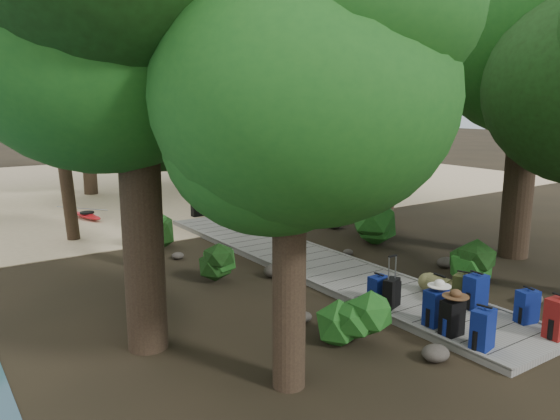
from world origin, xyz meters
TOP-DOWN VIEW (x-y plane):
  - ground at (0.00, 0.00)m, footprint 120.00×120.00m
  - sand_beach at (0.00, 16.00)m, footprint 40.00×22.00m
  - boardwalk at (0.00, 1.00)m, footprint 2.00×12.00m
  - backpack_left_a at (-0.75, -4.31)m, footprint 0.43×0.34m
  - backpack_left_b at (-0.72, -3.71)m, footprint 0.37×0.27m
  - backpack_left_c at (-0.61, -3.28)m, footprint 0.38×0.27m
  - backpack_left_d at (-0.61, -1.90)m, footprint 0.36×0.26m
  - backpack_right_a at (0.64, -4.74)m, footprint 0.42×0.31m
  - backpack_right_b at (0.80, -4.10)m, footprint 0.40×0.32m
  - backpack_right_c at (0.63, -3.17)m, footprint 0.41×0.29m
  - backpack_right_d at (0.68, -2.86)m, footprint 0.48×0.40m
  - duffel_right_khaki at (0.64, -2.32)m, footprint 0.42×0.60m
  - suitcase_on_boardwalk at (-0.64, -2.26)m, footprint 0.40×0.30m
  - lone_suitcase_on_sand at (0.23, 7.72)m, footprint 0.42×0.25m
  - hat_brown at (-0.68, -3.72)m, footprint 0.43×0.43m
  - hat_white at (-0.57, -3.30)m, footprint 0.40×0.40m
  - kayak at (-3.06, 9.34)m, footprint 1.43×3.41m
  - sun_lounger at (3.51, 9.93)m, footprint 0.81×2.02m
  - tree_right_b at (4.76, -1.30)m, footprint 5.84×5.84m
  - tree_right_c at (3.35, 2.41)m, footprint 5.39×5.39m
  - tree_right_d at (5.20, 3.79)m, footprint 5.50×5.50m
  - tree_right_e at (4.20, 6.87)m, footprint 4.66×4.66m
  - tree_right_f at (6.28, 9.25)m, footprint 6.30×6.30m
  - tree_left_a at (-3.75, -3.35)m, footprint 3.93×3.93m
  - tree_left_b at (-4.93, -1.07)m, footprint 5.06×5.06m
  - tree_left_c at (-3.40, 3.21)m, footprint 4.01×4.01m
  - tree_back_a at (-1.49, 14.47)m, footprint 4.67×4.67m
  - tree_back_b at (1.47, 16.23)m, footprint 5.18×5.18m
  - tree_back_c at (5.32, 15.46)m, footprint 4.58×4.58m
  - palm_right_a at (3.34, 5.59)m, footprint 4.59×4.59m
  - palm_right_b at (5.36, 11.03)m, footprint 4.97×4.97m
  - palm_right_c at (2.56, 12.29)m, footprint 4.84×4.84m
  - palm_left_a at (-4.40, 6.77)m, footprint 4.87×4.87m
  - rock_left_a at (-1.46, -4.02)m, footprint 0.45×0.40m
  - rock_left_b at (-2.24, -1.66)m, footprint 0.33×0.30m
  - rock_left_c at (-1.23, 0.77)m, footprint 0.52×0.47m
  - rock_left_d at (-2.46, 3.32)m, footprint 0.31×0.28m
  - rock_right_a at (1.99, -3.50)m, footprint 0.44×0.40m
  - rock_right_b at (2.54, -0.98)m, footprint 0.46×0.41m
  - rock_right_c at (1.34, 1.18)m, footprint 0.27×0.25m
  - rock_right_d at (2.98, 3.67)m, footprint 0.49×0.44m
  - shrub_left_a at (-2.09, -2.87)m, footprint 0.95×0.95m
  - shrub_left_b at (-2.37, 1.23)m, footprint 1.02×1.02m
  - shrub_left_c at (-2.58, 4.73)m, footprint 1.23×1.23m
  - shrub_right_a at (1.96, -2.02)m, footprint 1.14×1.14m
  - shrub_right_b at (2.70, 1.55)m, footprint 1.45×1.45m
  - shrub_right_c at (2.06, 5.82)m, footprint 0.79×0.79m

SIDE VIEW (x-z plane):
  - ground at x=0.00m, z-range 0.00..0.00m
  - sand_beach at x=0.00m, z-range 0.00..0.02m
  - boardwalk at x=0.00m, z-range 0.00..0.12m
  - rock_right_c at x=1.34m, z-range 0.00..0.15m
  - rock_left_d at x=-2.46m, z-range 0.00..0.17m
  - rock_left_b at x=-2.24m, z-range 0.00..0.18m
  - rock_right_a at x=1.99m, z-range 0.00..0.24m
  - rock_left_a at x=-1.46m, z-range 0.00..0.25m
  - rock_right_b at x=2.54m, z-range 0.00..0.25m
  - rock_right_d at x=2.98m, z-range 0.00..0.27m
  - rock_left_c at x=-1.23m, z-range 0.00..0.29m
  - kayak at x=-3.06m, z-range 0.02..0.35m
  - duffel_right_khaki at x=0.64m, z-range 0.12..0.50m
  - sun_lounger at x=3.51m, z-range 0.02..0.66m
  - lone_suitcase_on_sand at x=0.23m, z-range 0.02..0.67m
  - shrub_right_c at x=2.06m, z-range 0.00..0.71m
  - backpack_left_d at x=-0.61m, z-range 0.12..0.67m
  - suitcase_on_boardwalk at x=-0.64m, z-range 0.12..0.67m
  - shrub_left_a at x=-2.09m, z-range 0.00..0.85m
  - backpack_right_d at x=0.68m, z-range 0.12..0.74m
  - backpack_right_b at x=0.80m, z-range 0.12..0.76m
  - backpack_left_b at x=-0.72m, z-range 0.12..0.78m
  - shrub_left_b at x=-2.37m, z-range 0.00..0.92m
  - backpack_left_c at x=-0.61m, z-range 0.12..0.82m
  - backpack_right_c at x=0.63m, z-range 0.12..0.82m
  - backpack_left_a at x=-0.75m, z-range 0.12..0.83m
  - backpack_right_a at x=0.64m, z-range 0.12..0.86m
  - shrub_right_a at x=1.96m, z-range 0.00..1.03m
  - shrub_left_c at x=-2.58m, z-range 0.00..1.10m
  - shrub_right_b at x=2.70m, z-range 0.00..1.31m
  - hat_brown at x=-0.68m, z-range 0.78..0.91m
  - hat_white at x=-0.57m, z-range 0.82..0.95m
  - tree_left_a at x=-3.75m, z-range 0.00..6.55m
  - tree_left_c at x=-3.40m, z-range 0.00..6.97m
  - palm_right_c at x=2.56m, z-range 0.00..7.70m
  - palm_left_a at x=-4.40m, z-range 0.00..7.75m
  - palm_right_a at x=3.34m, z-range 0.00..7.83m
  - tree_back_a at x=-1.49m, z-range 0.00..8.08m
  - tree_back_c at x=5.32m, z-range 0.00..8.25m
  - tree_right_e at x=4.20m, z-range 0.00..8.39m
  - tree_left_b at x=-4.93m, z-range 0.00..9.10m
  - tree_back_b at x=1.47m, z-range 0.00..9.26m
  - tree_right_c at x=3.35m, z-range 0.00..9.32m
  - palm_right_b at x=5.36m, z-range 0.00..9.60m
  - tree_right_d at x=5.20m, z-range 0.00..10.08m
  - tree_right_b at x=4.76m, z-range 0.00..10.43m
  - tree_right_f at x=6.28m, z-range 0.00..11.25m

